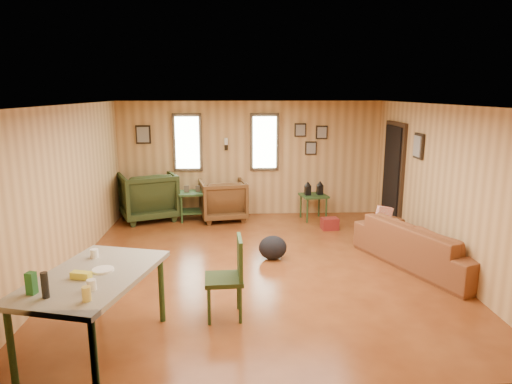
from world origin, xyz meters
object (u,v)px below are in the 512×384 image
sofa (425,238)px  recliner_green (148,194)px  recliner_brown (223,198)px  side_table (314,193)px  end_table (193,201)px  dining_table (92,282)px

sofa → recliner_green: (-4.62, 2.82, 0.10)m
recliner_brown → side_table: (1.86, -0.09, 0.09)m
recliner_brown → recliner_green: 1.54m
recliner_green → side_table: recliner_green is taller
recliner_brown → end_table: 0.61m
end_table → side_table: side_table is taller
end_table → dining_table: dining_table is taller
recliner_green → side_table: 3.40m
dining_table → end_table: bearing=98.3°
side_table → sofa: bearing=-65.0°
side_table → recliner_green: bearing=176.8°
sofa → dining_table: size_ratio=1.26×
end_table → side_table: 2.47m
recliner_green → side_table: size_ratio=1.34×
sofa → recliner_green: bearing=35.9°
sofa → dining_table: 4.76m
end_table → side_table: size_ratio=0.90×
dining_table → sofa: bearing=41.4°
end_table → recliner_green: bearing=173.5°
sofa → recliner_brown: 4.11m
recliner_green → side_table: bearing=154.3°
side_table → end_table: bearing=178.0°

